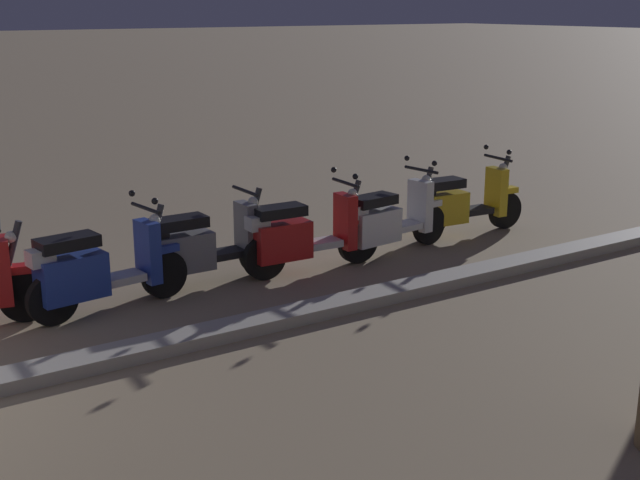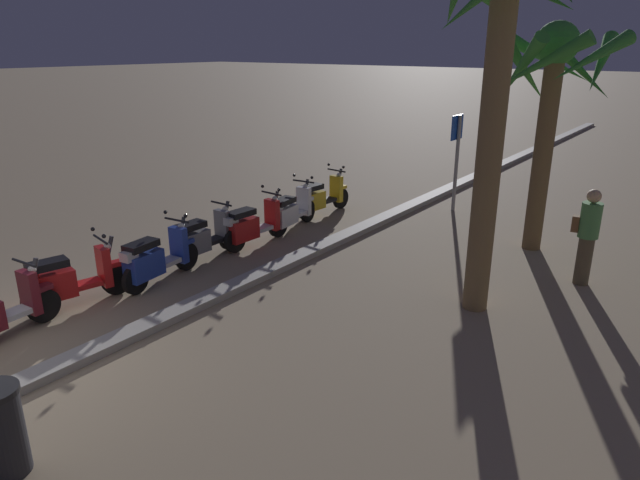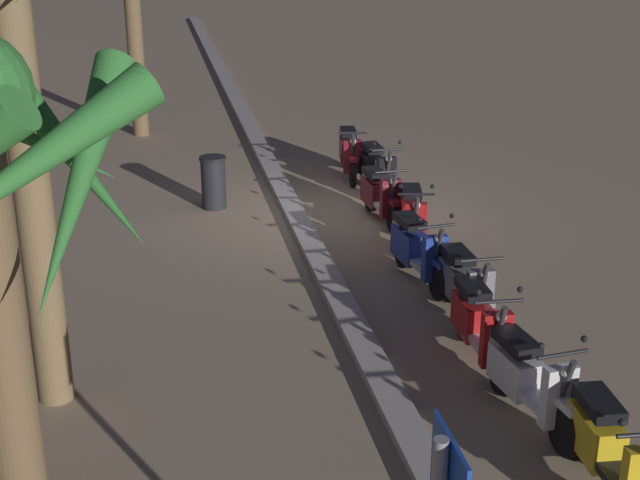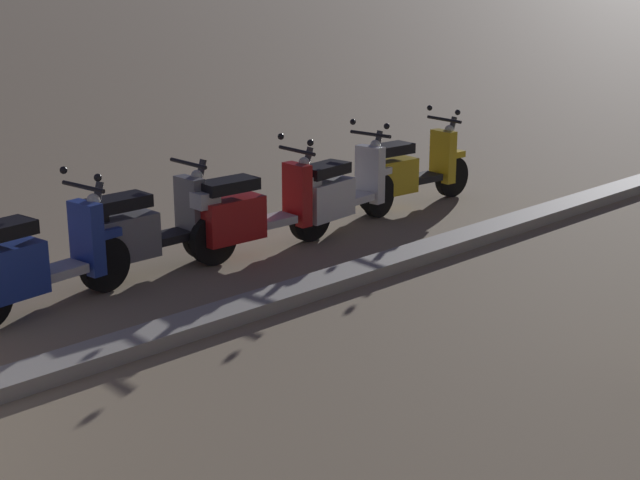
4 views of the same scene
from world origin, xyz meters
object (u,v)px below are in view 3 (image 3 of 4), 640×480
(scooter_red_mid_centre, at_px, (479,324))
(scooter_maroon_gap_after_mid, at_px, (380,195))
(scooter_yellow_tail_end, at_px, (609,450))
(scooter_maroon_second_in_line, at_px, (349,152))
(scooter_white_far_back, at_px, (528,379))
(scooter_grey_lead_nearest, at_px, (464,285))
(scooter_red_last_in_row, at_px, (412,217))
(litter_bin, at_px, (213,182))
(scooter_blue_mid_front, at_px, (417,249))
(scooter_black_mid_rear, at_px, (376,170))
(palm_tree_far_corner, at_px, (11,27))

(scooter_red_mid_centre, distance_m, scooter_maroon_gap_after_mid, 5.15)
(scooter_yellow_tail_end, distance_m, scooter_maroon_second_in_line, 10.66)
(scooter_white_far_back, relative_size, scooter_grey_lead_nearest, 1.01)
(scooter_white_far_back, relative_size, scooter_red_last_in_row, 1.00)
(scooter_red_mid_centre, distance_m, litter_bin, 6.87)
(scooter_grey_lead_nearest, distance_m, scooter_blue_mid_front, 1.33)
(scooter_black_mid_rear, xyz_separation_m, scooter_maroon_second_in_line, (1.38, 0.21, -0.01))
(scooter_grey_lead_nearest, relative_size, scooter_blue_mid_front, 0.97)
(scooter_white_far_back, distance_m, scooter_grey_lead_nearest, 2.50)
(scooter_maroon_gap_after_mid, bearing_deg, scooter_grey_lead_nearest, -178.54)
(litter_bin, bearing_deg, scooter_red_mid_centre, -157.45)
(scooter_yellow_tail_end, bearing_deg, scooter_white_far_back, 8.12)
(scooter_yellow_tail_end, height_order, scooter_blue_mid_front, same)
(scooter_white_far_back, xyz_separation_m, scooter_red_last_in_row, (5.21, -0.29, 0.02))
(scooter_grey_lead_nearest, bearing_deg, palm_tree_far_corner, 102.57)
(scooter_maroon_second_in_line, xyz_separation_m, palm_tree_far_corner, (-7.94, 5.14, 3.57))
(scooter_red_mid_centre, bearing_deg, litter_bin, 22.55)
(scooter_red_last_in_row, height_order, palm_tree_far_corner, palm_tree_far_corner)
(scooter_red_mid_centre, xyz_separation_m, scooter_blue_mid_front, (2.47, 0.01, 0.01))
(scooter_grey_lead_nearest, height_order, scooter_maroon_second_in_line, same)
(scooter_blue_mid_front, height_order, scooter_maroon_second_in_line, scooter_blue_mid_front)
(scooter_yellow_tail_end, relative_size, scooter_maroon_second_in_line, 0.99)
(scooter_blue_mid_front, bearing_deg, scooter_grey_lead_nearest, -169.29)
(palm_tree_far_corner, bearing_deg, scooter_blue_mid_front, -63.35)
(scooter_yellow_tail_end, height_order, scooter_white_far_back, same)
(scooter_yellow_tail_end, height_order, scooter_maroon_gap_after_mid, scooter_yellow_tail_end)
(scooter_yellow_tail_end, xyz_separation_m, scooter_maroon_gap_after_mid, (7.84, 0.11, -0.00))
(scooter_maroon_gap_after_mid, xyz_separation_m, litter_bin, (1.20, 2.77, 0.04))
(scooter_yellow_tail_end, relative_size, scooter_maroon_gap_after_mid, 1.07)
(scooter_yellow_tail_end, relative_size, scooter_red_last_in_row, 1.06)
(litter_bin, bearing_deg, scooter_red_last_in_row, -129.56)
(scooter_white_far_back, distance_m, scooter_red_mid_centre, 1.33)
(scooter_red_mid_centre, xyz_separation_m, scooter_red_last_in_row, (3.89, -0.34, 0.00))
(scooter_red_last_in_row, bearing_deg, scooter_white_far_back, 176.82)
(scooter_grey_lead_nearest, xyz_separation_m, scooter_blue_mid_front, (1.31, 0.25, 0.02))
(scooter_yellow_tail_end, distance_m, scooter_blue_mid_front, 5.17)
(scooter_blue_mid_front, xyz_separation_m, scooter_maroon_second_in_line, (5.49, -0.25, -0.00))
(scooter_red_mid_centre, distance_m, palm_tree_far_corner, 6.07)
(scooter_blue_mid_front, bearing_deg, scooter_red_mid_centre, -179.67)
(scooter_yellow_tail_end, bearing_deg, scooter_maroon_gap_after_mid, 0.83)
(scooter_maroon_second_in_line, bearing_deg, scooter_maroon_gap_after_mid, 177.88)
(scooter_maroon_gap_after_mid, bearing_deg, scooter_white_far_back, 179.27)
(scooter_red_last_in_row, bearing_deg, scooter_red_mid_centre, 175.02)
(scooter_yellow_tail_end, xyz_separation_m, litter_bin, (9.04, 2.88, 0.04))
(scooter_yellow_tail_end, relative_size, scooter_red_mid_centre, 1.03)
(palm_tree_far_corner, relative_size, litter_bin, 5.74)
(scooter_yellow_tail_end, bearing_deg, scooter_red_mid_centre, 5.19)
(scooter_yellow_tail_end, relative_size, scooter_grey_lead_nearest, 1.07)
(scooter_grey_lead_nearest, relative_size, scooter_black_mid_rear, 0.94)
(litter_bin, bearing_deg, scooter_blue_mid_front, -145.91)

